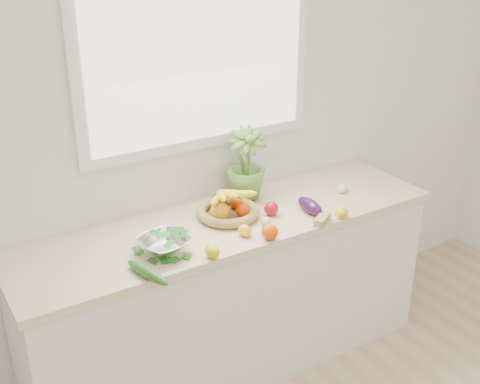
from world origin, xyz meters
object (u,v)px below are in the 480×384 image
cucumber (147,273)px  colander_with_spinach (164,241)px  eggplant (310,206)px  apple (271,208)px  potted_herb (246,163)px  fruit_basket (227,208)px

cucumber → colander_with_spinach: bearing=45.5°
eggplant → colander_with_spinach: size_ratio=0.67×
eggplant → cucumber: (-0.97, -0.13, -0.01)m
apple → colander_with_spinach: bearing=-174.6°
cucumber → apple: bearing=15.3°
potted_herb → fruit_basket: size_ratio=1.14×
cucumber → fruit_basket: bearing=28.4°
potted_herb → eggplant: bearing=-59.9°
cucumber → potted_herb: (0.78, 0.45, 0.18)m
cucumber → colander_with_spinach: (0.15, 0.15, 0.04)m
apple → colander_with_spinach: size_ratio=0.26×
eggplant → fruit_basket: 0.43m
eggplant → fruit_basket: size_ratio=0.57×
cucumber → potted_herb: potted_herb is taller
eggplant → colander_with_spinach: bearing=178.4°
apple → fruit_basket: 0.23m
fruit_basket → cucumber: bearing=-151.6°
cucumber → colander_with_spinach: size_ratio=0.96×
apple → potted_herb: potted_herb is taller
potted_herb → fruit_basket: (-0.20, -0.14, -0.16)m
cucumber → potted_herb: 0.92m
apple → potted_herb: bearing=90.2°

